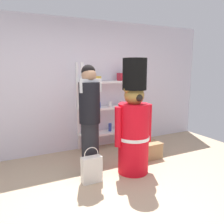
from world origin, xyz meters
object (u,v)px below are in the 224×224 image
at_px(person_shopper, 90,118).
at_px(display_crate, 150,150).
at_px(teddy_bear_guard, 134,124).
at_px(merchandise_shelf, 111,105).
at_px(shopping_bag, 92,169).

distance_m(person_shopper, display_crate, 1.45).
bearing_deg(teddy_bear_guard, merchandise_shelf, 79.44).
xyz_separation_m(person_shopper, display_crate, (1.23, 0.11, -0.76)).
height_order(merchandise_shelf, shopping_bag, merchandise_shelf).
bearing_deg(teddy_bear_guard, shopping_bag, -178.19).
bearing_deg(display_crate, shopping_bag, -164.13).
xyz_separation_m(merchandise_shelf, teddy_bear_guard, (-0.24, -1.28, -0.10)).
height_order(merchandise_shelf, display_crate, merchandise_shelf).
bearing_deg(merchandise_shelf, person_shopper, -130.48).
distance_m(merchandise_shelf, person_shopper, 1.36).
relative_size(merchandise_shelf, shopping_bag, 3.26).
xyz_separation_m(teddy_bear_guard, shopping_bag, (-0.73, -0.02, -0.59)).
xyz_separation_m(teddy_bear_guard, display_crate, (0.59, 0.35, -0.65)).
bearing_deg(display_crate, person_shopper, -174.96).
bearing_deg(person_shopper, teddy_bear_guard, -20.83).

